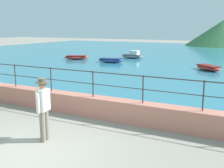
{
  "coord_description": "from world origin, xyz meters",
  "views": [
    {
      "loc": [
        4.87,
        -4.81,
        3.08
      ],
      "look_at": [
        0.48,
        3.7,
        1.1
      ],
      "focal_mm": 44.36,
      "sensor_mm": 36.0,
      "label": 1
    }
  ],
  "objects": [
    {
      "name": "ground_plane",
      "position": [
        0.0,
        0.0,
        0.0
      ],
      "size": [
        120.0,
        120.0,
        0.0
      ],
      "primitive_type": "plane",
      "color": "gray"
    },
    {
      "name": "promenade_wall",
      "position": [
        0.0,
        3.2,
        0.35
      ],
      "size": [
        20.0,
        0.56,
        0.7
      ],
      "primitive_type": "cube",
      "color": "tan",
      "rests_on": "ground"
    },
    {
      "name": "railing",
      "position": [
        0.0,
        3.2,
        1.32
      ],
      "size": [
        18.44,
        0.04,
        0.9
      ],
      "color": "#383330",
      "rests_on": "promenade_wall"
    },
    {
      "name": "lake_water",
      "position": [
        0.0,
        25.84,
        0.03
      ],
      "size": [
        64.0,
        44.32,
        0.06
      ],
      "primitive_type": "cube",
      "color": "teal",
      "rests_on": "ground"
    },
    {
      "name": "hill_secondary",
      "position": [
        0.0,
        44.1,
        2.1
      ],
      "size": [
        12.14,
        12.14,
        4.19
      ],
      "primitive_type": "cone",
      "color": "#33663D",
      "rests_on": "ground"
    },
    {
      "name": "person_walking",
      "position": [
        -0.06,
        0.72,
        0.98
      ],
      "size": [
        0.38,
        0.57,
        1.75
      ],
      "color": "slate",
      "rests_on": "ground"
    },
    {
      "name": "boat_0",
      "position": [
        -10.12,
        16.9,
        0.26
      ],
      "size": [
        2.47,
        1.77,
        0.36
      ],
      "color": "red",
      "rests_on": "lake_water"
    },
    {
      "name": "boat_1",
      "position": [
        -5.77,
        20.26,
        0.33
      ],
      "size": [
        2.37,
        1.09,
        0.76
      ],
      "color": "gray",
      "rests_on": "lake_water"
    },
    {
      "name": "boat_2",
      "position": [
        2.04,
        15.58,
        0.26
      ],
      "size": [
        2.29,
        2.23,
        0.36
      ],
      "color": "red",
      "rests_on": "lake_water"
    },
    {
      "name": "boat_3",
      "position": [
        -6.12,
        16.27,
        0.26
      ],
      "size": [
        2.38,
        1.13,
        0.36
      ],
      "color": "#2D4C9E",
      "rests_on": "lake_water"
    }
  ]
}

